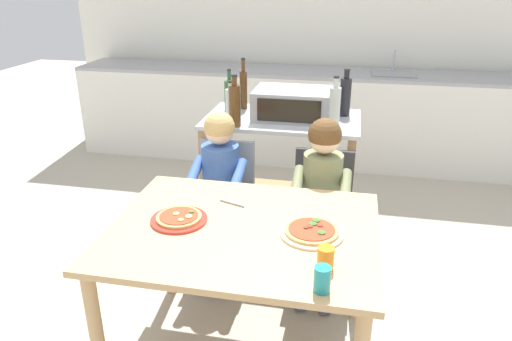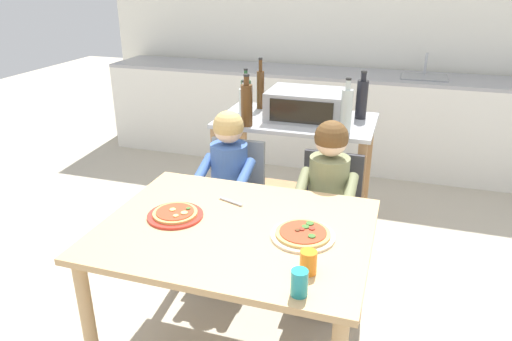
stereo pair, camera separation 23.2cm
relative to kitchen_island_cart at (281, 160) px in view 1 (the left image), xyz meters
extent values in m
plane|color=#B7AD99|center=(0.00, 0.08, -0.60)|extent=(12.49, 12.49, 0.00)
cube|color=white|center=(0.00, 2.02, 0.75)|extent=(5.06, 0.12, 2.70)
cube|color=silver|center=(0.00, 1.61, -0.16)|extent=(4.55, 0.60, 0.87)
cube|color=#9E9EA3|center=(0.00, 1.61, 0.28)|extent=(4.55, 0.60, 0.03)
cube|color=gray|center=(0.80, 1.61, 0.30)|extent=(0.40, 0.33, 0.02)
cylinder|color=#B7BABF|center=(0.80, 1.73, 0.40)|extent=(0.02, 0.02, 0.20)
cube|color=#B7BABF|center=(0.00, 0.00, 0.29)|extent=(1.00, 0.60, 0.02)
cube|color=#AD7F51|center=(0.00, 0.00, -0.28)|extent=(0.92, 0.55, 0.02)
cube|color=#AD7F51|center=(-0.46, -0.26, -0.16)|extent=(0.05, 0.05, 0.87)
cube|color=#AD7F51|center=(0.46, -0.26, -0.16)|extent=(0.05, 0.05, 0.87)
cube|color=#AD7F51|center=(-0.46, 0.26, -0.16)|extent=(0.05, 0.05, 0.87)
cube|color=#AD7F51|center=(0.46, 0.26, -0.16)|extent=(0.05, 0.05, 0.87)
cube|color=#999BA0|center=(0.07, 0.02, 0.39)|extent=(0.49, 0.35, 0.19)
cube|color=black|center=(0.07, -0.16, 0.39)|extent=(0.39, 0.01, 0.14)
cylinder|color=black|center=(0.24, -0.17, 0.34)|extent=(0.02, 0.01, 0.02)
cylinder|color=black|center=(0.39, 0.13, 0.42)|extent=(0.07, 0.07, 0.25)
cylinder|color=black|center=(0.39, 0.13, 0.57)|extent=(0.03, 0.03, 0.05)
cylinder|color=black|center=(0.39, 0.13, 0.60)|extent=(0.04, 0.04, 0.01)
cylinder|color=#ADB7B2|center=(-0.31, -0.14, 0.40)|extent=(0.06, 0.06, 0.20)
cylinder|color=#ADB7B2|center=(-0.31, -0.14, 0.52)|extent=(0.03, 0.03, 0.04)
cylinder|color=black|center=(-0.31, -0.14, 0.55)|extent=(0.03, 0.03, 0.01)
cylinder|color=#ADB7B2|center=(0.34, -0.20, 0.43)|extent=(0.07, 0.07, 0.26)
cylinder|color=#ADB7B2|center=(0.34, -0.20, 0.58)|extent=(0.03, 0.03, 0.06)
cylinder|color=black|center=(0.34, -0.20, 0.62)|extent=(0.03, 0.03, 0.01)
cylinder|color=#4C2D14|center=(-0.29, 0.17, 0.43)|extent=(0.05, 0.05, 0.26)
cylinder|color=#4C2D14|center=(-0.29, 0.17, 0.59)|extent=(0.03, 0.03, 0.08)
cylinder|color=black|center=(-0.29, 0.17, 0.64)|extent=(0.03, 0.03, 0.01)
cylinder|color=#1E4723|center=(-0.37, 0.09, 0.40)|extent=(0.07, 0.07, 0.20)
cylinder|color=#1E4723|center=(-0.37, 0.09, 0.54)|extent=(0.02, 0.02, 0.07)
cylinder|color=black|center=(-0.37, 0.09, 0.58)|extent=(0.03, 0.03, 0.01)
cylinder|color=#4C2D14|center=(-0.26, -0.24, 0.43)|extent=(0.07, 0.07, 0.25)
cylinder|color=#4C2D14|center=(-0.26, -0.24, 0.58)|extent=(0.03, 0.03, 0.05)
cylinder|color=black|center=(-0.26, -0.24, 0.61)|extent=(0.04, 0.04, 0.01)
cube|color=tan|center=(0.00, -1.16, 0.12)|extent=(1.19, 0.93, 0.03)
cylinder|color=tan|center=(-0.53, -1.57, -0.25)|extent=(0.06, 0.06, 0.70)
cylinder|color=tan|center=(-0.53, -0.76, -0.25)|extent=(0.06, 0.06, 0.70)
cylinder|color=tan|center=(0.54, -0.76, -0.25)|extent=(0.06, 0.06, 0.70)
cube|color=gray|center=(-0.29, -0.46, -0.16)|extent=(0.36, 0.36, 0.04)
cube|color=gray|center=(-0.29, -0.30, 0.03)|extent=(0.34, 0.03, 0.38)
cylinder|color=gray|center=(-0.14, -0.61, -0.38)|extent=(0.03, 0.03, 0.42)
cylinder|color=gray|center=(-0.44, -0.61, -0.38)|extent=(0.03, 0.03, 0.42)
cylinder|color=gray|center=(-0.14, -0.31, -0.38)|extent=(0.03, 0.03, 0.42)
cylinder|color=gray|center=(-0.44, -0.31, -0.38)|extent=(0.03, 0.03, 0.42)
cube|color=#333338|center=(0.31, -0.51, -0.16)|extent=(0.36, 0.36, 0.04)
cube|color=#333338|center=(0.31, -0.35, 0.03)|extent=(0.34, 0.03, 0.38)
cylinder|color=#333338|center=(0.46, -0.66, -0.38)|extent=(0.03, 0.03, 0.42)
cylinder|color=#333338|center=(0.16, -0.66, -0.38)|extent=(0.03, 0.03, 0.42)
cylinder|color=#333338|center=(0.46, -0.36, -0.38)|extent=(0.03, 0.03, 0.42)
cylinder|color=#333338|center=(0.16, -0.36, -0.38)|extent=(0.03, 0.03, 0.42)
cube|color=#424C6B|center=(-0.22, -0.60, -0.12)|extent=(0.10, 0.30, 0.10)
cylinder|color=#424C6B|center=(-0.22, -0.73, -0.36)|extent=(0.08, 0.08, 0.44)
cube|color=#424C6B|center=(-0.36, -0.60, -0.12)|extent=(0.10, 0.30, 0.10)
cylinder|color=#424C6B|center=(-0.36, -0.73, -0.36)|extent=(0.08, 0.08, 0.44)
cylinder|color=#3D60A8|center=(-0.16, -0.56, 0.10)|extent=(0.06, 0.26, 0.15)
cylinder|color=#3D60A8|center=(-0.42, -0.56, 0.10)|extent=(0.06, 0.26, 0.15)
cylinder|color=#3D60A8|center=(-0.29, -0.46, 0.06)|extent=(0.22, 0.22, 0.36)
sphere|color=beige|center=(-0.29, -0.46, 0.34)|extent=(0.17, 0.17, 0.17)
sphere|color=tan|center=(-0.29, -0.46, 0.36)|extent=(0.18, 0.18, 0.18)
cube|color=#424C6B|center=(0.38, -0.65, -0.12)|extent=(0.10, 0.30, 0.10)
cylinder|color=#424C6B|center=(0.38, -0.78, -0.36)|extent=(0.08, 0.08, 0.44)
cube|color=#424C6B|center=(0.24, -0.65, -0.12)|extent=(0.10, 0.30, 0.10)
cylinder|color=#424C6B|center=(0.24, -0.78, -0.36)|extent=(0.08, 0.08, 0.44)
cylinder|color=#7A7F56|center=(0.44, -0.61, 0.11)|extent=(0.06, 0.26, 0.15)
cylinder|color=#7A7F56|center=(0.18, -0.61, 0.11)|extent=(0.06, 0.26, 0.15)
cylinder|color=#7A7F56|center=(0.31, -0.51, 0.07)|extent=(0.22, 0.22, 0.37)
sphere|color=beige|center=(0.31, -0.51, 0.35)|extent=(0.17, 0.17, 0.17)
sphere|color=brown|center=(0.31, -0.51, 0.37)|extent=(0.18, 0.18, 0.18)
cylinder|color=red|center=(-0.29, -1.16, 0.14)|extent=(0.26, 0.26, 0.01)
cylinder|color=tan|center=(-0.29, -1.16, 0.15)|extent=(0.21, 0.21, 0.01)
cylinder|color=#B23D23|center=(-0.29, -1.16, 0.16)|extent=(0.18, 0.18, 0.00)
cylinder|color=#DBC666|center=(-0.24, -1.17, 0.16)|extent=(0.03, 0.03, 0.01)
cylinder|color=#386628|center=(-0.24, -1.12, 0.16)|extent=(0.02, 0.02, 0.01)
cylinder|color=#DBC666|center=(-0.27, -1.21, 0.16)|extent=(0.02, 0.02, 0.01)
cylinder|color=#DBC666|center=(-0.31, -1.16, 0.16)|extent=(0.03, 0.03, 0.01)
cylinder|color=beige|center=(0.31, -1.16, 0.14)|extent=(0.28, 0.28, 0.01)
cylinder|color=tan|center=(0.31, -1.16, 0.15)|extent=(0.24, 0.24, 0.01)
cylinder|color=#B23D23|center=(0.31, -1.16, 0.16)|extent=(0.20, 0.20, 0.00)
cylinder|color=maroon|center=(0.30, -1.15, 0.16)|extent=(0.02, 0.02, 0.01)
cylinder|color=maroon|center=(0.34, -1.13, 0.16)|extent=(0.03, 0.03, 0.01)
cylinder|color=#386628|center=(0.32, -1.09, 0.16)|extent=(0.04, 0.04, 0.01)
cylinder|color=#563319|center=(0.29, -1.17, 0.16)|extent=(0.02, 0.02, 0.01)
cylinder|color=#386628|center=(0.31, -1.13, 0.16)|extent=(0.03, 0.03, 0.01)
cylinder|color=#386628|center=(0.35, -1.20, 0.16)|extent=(0.03, 0.03, 0.01)
cylinder|color=teal|center=(0.38, -1.55, 0.18)|extent=(0.06, 0.06, 0.10)
cylinder|color=orange|center=(0.38, -1.41, 0.18)|extent=(0.07, 0.07, 0.09)
cylinder|color=#B7BABF|center=(-0.10, -0.95, 0.14)|extent=(0.14, 0.06, 0.01)
camera|label=1|loc=(0.43, -2.96, 1.18)|focal=33.36mm
camera|label=2|loc=(0.66, -2.91, 1.18)|focal=33.36mm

